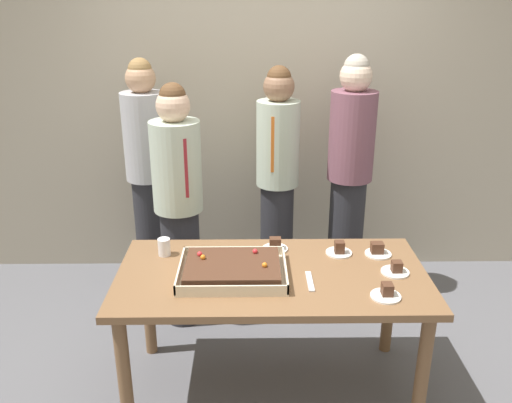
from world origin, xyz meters
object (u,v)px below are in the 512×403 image
(drink_cup_nearest, at_px, (164,247))
(person_serving_front, at_px, (277,178))
(party_table, at_px, (272,288))
(cake_server_utensil, at_px, (310,281))
(person_left_edge_reaching, at_px, (148,174))
(person_striped_tie_right, at_px, (349,174))
(sheet_cake, at_px, (233,269))
(plated_slice_center_front, at_px, (378,251))
(plated_slice_near_right, at_px, (339,250))
(person_green_shirt_behind, at_px, (179,204))
(plated_slice_far_left, at_px, (275,246))
(plated_slice_far_right, at_px, (386,293))
(plated_slice_near_left, at_px, (396,270))

(drink_cup_nearest, xyz_separation_m, person_serving_front, (0.69, 0.91, 0.10))
(party_table, height_order, cake_server_utensil, cake_server_utensil)
(party_table, relative_size, cake_server_utensil, 8.29)
(person_left_edge_reaching, bearing_deg, drink_cup_nearest, -13.74)
(cake_server_utensil, height_order, person_striped_tie_right, person_striped_tie_right)
(sheet_cake, relative_size, person_striped_tie_right, 0.32)
(plated_slice_center_front, bearing_deg, drink_cup_nearest, 179.54)
(party_table, relative_size, person_left_edge_reaching, 0.95)
(plated_slice_near_right, bearing_deg, person_green_shirt_behind, 152.77)
(plated_slice_far_left, relative_size, person_green_shirt_behind, 0.09)
(plated_slice_far_right, distance_m, cake_server_utensil, 0.39)
(person_green_shirt_behind, bearing_deg, plated_slice_near_right, 36.22)
(party_table, distance_m, plated_slice_near_right, 0.46)
(party_table, relative_size, person_green_shirt_behind, 1.01)
(drink_cup_nearest, height_order, person_serving_front, person_serving_front)
(plated_slice_near_left, height_order, person_left_edge_reaching, person_left_edge_reaching)
(plated_slice_near_right, bearing_deg, drink_cup_nearest, -179.97)
(sheet_cake, xyz_separation_m, plated_slice_near_right, (0.60, 0.24, -0.01))
(plated_slice_far_right, relative_size, person_left_edge_reaching, 0.09)
(party_table, xyz_separation_m, cake_server_utensil, (0.19, -0.10, 0.10))
(sheet_cake, bearing_deg, person_striped_tie_right, 54.21)
(person_green_shirt_behind, bearing_deg, plated_slice_near_left, 32.96)
(person_serving_front, bearing_deg, plated_slice_far_right, 32.90)
(plated_slice_far_right, xyz_separation_m, plated_slice_center_front, (0.06, 0.46, 0.00))
(cake_server_utensil, bearing_deg, person_green_shirt_behind, 133.27)
(plated_slice_near_left, height_order, drink_cup_nearest, drink_cup_nearest)
(plated_slice_near_left, relative_size, person_striped_tie_right, 0.08)
(plated_slice_far_right, xyz_separation_m, cake_server_utensil, (-0.36, 0.15, -0.02))
(person_striped_tie_right, bearing_deg, drink_cup_nearest, -18.17)
(plated_slice_far_left, xyz_separation_m, person_striped_tie_right, (0.57, 0.82, 0.17))
(sheet_cake, relative_size, person_serving_front, 0.33)
(person_green_shirt_behind, bearing_deg, sheet_cake, 0.00)
(person_striped_tie_right, bearing_deg, person_serving_front, -58.57)
(plated_slice_center_front, bearing_deg, sheet_cake, -164.15)
(plated_slice_far_left, height_order, plated_slice_center_front, plated_slice_far_left)
(person_serving_front, bearing_deg, plated_slice_center_front, 43.98)
(person_striped_tie_right, bearing_deg, plated_slice_near_right, 22.70)
(party_table, relative_size, sheet_cake, 2.93)
(cake_server_utensil, height_order, person_left_edge_reaching, person_left_edge_reaching)
(plated_slice_center_front, height_order, person_left_edge_reaching, person_left_edge_reaching)
(plated_slice_far_left, height_order, person_striped_tie_right, person_striped_tie_right)
(person_left_edge_reaching, bearing_deg, sheet_cake, 0.00)
(plated_slice_center_front, xyz_separation_m, person_green_shirt_behind, (-1.19, 0.51, 0.09))
(plated_slice_far_right, bearing_deg, person_serving_front, 108.69)
(plated_slice_near_left, height_order, plated_slice_near_right, plated_slice_near_right)
(sheet_cake, relative_size, plated_slice_far_right, 3.77)
(person_left_edge_reaching, bearing_deg, plated_slice_far_left, 16.39)
(plated_slice_far_left, bearing_deg, plated_slice_center_front, -6.53)
(plated_slice_near_left, distance_m, person_left_edge_reaching, 1.92)
(cake_server_utensil, xyz_separation_m, person_serving_front, (-0.11, 1.23, 0.15))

